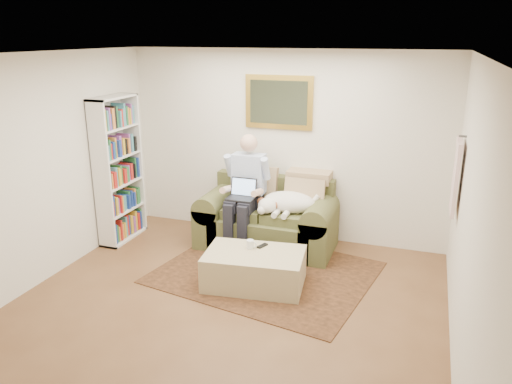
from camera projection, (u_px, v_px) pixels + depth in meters
The scene contains 12 objects.
room_shell at pixel (224, 190), 4.96m from camera, with size 4.51×5.00×2.61m.
rug at pixel (265, 272), 6.08m from camera, with size 2.45×1.96×0.01m, color black.
sofa at pixel (267, 224), 6.77m from camera, with size 1.82×0.92×1.09m.
seated_man at pixel (244, 194), 6.57m from camera, with size 0.60×0.85×1.53m, color #8CA0D8, non-canonical shape.
laptop at pixel (242, 193), 6.49m from camera, with size 0.35×0.28×0.26m.
sleeping_dog at pixel (289, 202), 6.47m from camera, with size 0.75×0.47×0.28m, color white, non-canonical shape.
ottoman at pixel (254, 269), 5.73m from camera, with size 1.12×0.71×0.41m, color tan.
coffee_mug at pixel (250, 244), 5.77m from camera, with size 0.08×0.08×0.10m, color white.
tv_remote at pixel (262, 246), 5.83m from camera, with size 0.05×0.15×0.02m, color black.
bookshelf at pixel (118, 170), 6.83m from camera, with size 0.28×0.80×2.00m, color white, non-canonical shape.
wall_mirror at pixel (279, 102), 6.70m from camera, with size 0.94×0.04×0.72m.
hanging_shirt at pixel (456, 173), 5.38m from camera, with size 0.06×0.52×0.90m, color beige, non-canonical shape.
Camera 1 is at (1.85, -4.01, 2.78)m, focal length 35.00 mm.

